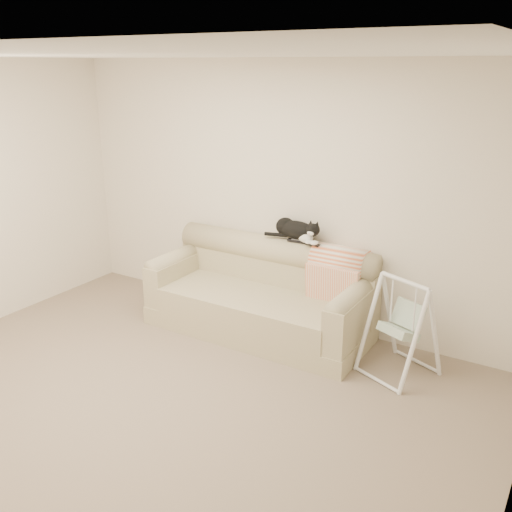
% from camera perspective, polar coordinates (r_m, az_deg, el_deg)
% --- Properties ---
extents(ground_plane, '(5.00, 5.00, 0.00)m').
position_cam_1_polar(ground_plane, '(4.68, -9.73, -14.58)').
color(ground_plane, '#7C6958').
rests_on(ground_plane, ground).
extents(room_shell, '(5.04, 4.04, 2.60)m').
position_cam_1_polar(room_shell, '(4.05, -10.91, 3.80)').
color(room_shell, beige).
rests_on(room_shell, ground).
extents(sofa, '(2.20, 0.93, 0.90)m').
position_cam_1_polar(sofa, '(5.68, 0.60, -4.03)').
color(sofa, tan).
rests_on(sofa, ground).
extents(remote_a, '(0.18, 0.06, 0.03)m').
position_cam_1_polar(remote_a, '(5.56, 4.09, 1.54)').
color(remote_a, black).
rests_on(remote_a, sofa).
extents(remote_b, '(0.18, 0.08, 0.02)m').
position_cam_1_polar(remote_b, '(5.47, 5.67, 1.18)').
color(remote_b, black).
rests_on(remote_b, sofa).
extents(tuxedo_cat, '(0.60, 0.27, 0.24)m').
position_cam_1_polar(tuxedo_cat, '(5.56, 4.08, 2.61)').
color(tuxedo_cat, black).
rests_on(tuxedo_cat, sofa).
extents(throw_blanket, '(0.52, 0.38, 0.58)m').
position_cam_1_polar(throw_blanket, '(5.43, 8.29, -1.07)').
color(throw_blanket, orange).
rests_on(throw_blanket, sofa).
extents(baby_swing, '(0.70, 0.72, 0.87)m').
position_cam_1_polar(baby_swing, '(5.01, 14.35, -6.87)').
color(baby_swing, white).
rests_on(baby_swing, ground).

